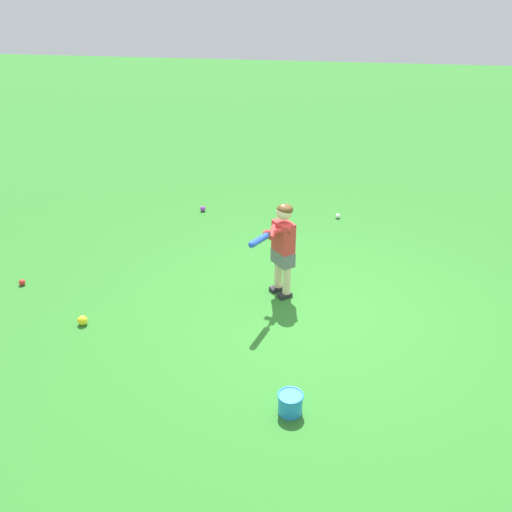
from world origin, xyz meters
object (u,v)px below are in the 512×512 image
object	(u,v)px
play_ball_far_left	(83,320)
play_ball_far_right	(338,216)
play_ball_behind_batter	(203,209)
play_ball_near_batter	(22,282)
child_batter	(282,243)
toy_bucket	(290,403)

from	to	relation	value
play_ball_far_left	play_ball_far_right	size ratio (longest dim) A/B	1.38
play_ball_behind_batter	play_ball_near_batter	distance (m)	2.95
play_ball_far_left	play_ball_near_batter	bearing A→B (deg)	59.42
child_batter	play_ball_far_left	world-z (taller)	child_batter
play_ball_far_left	play_ball_near_batter	world-z (taller)	play_ball_far_left
play_ball_far_right	toy_bucket	bearing A→B (deg)	177.00
play_ball_far_right	play_ball_near_batter	size ratio (longest dim) A/B	1.02
child_batter	play_ball_behind_batter	bearing A→B (deg)	34.09
play_ball_behind_batter	toy_bucket	xyz separation A→B (m)	(-4.06, -1.84, 0.06)
play_ball_far_left	play_ball_far_right	distance (m)	4.09
play_ball_far_right	play_ball_behind_batter	bearing A→B (deg)	92.40
child_batter	toy_bucket	bearing A→B (deg)	-169.78
play_ball_far_right	toy_bucket	world-z (taller)	toy_bucket
child_batter	play_ball_far_right	world-z (taller)	child_batter
play_ball_behind_batter	play_ball_far_right	size ratio (longest dim) A/B	1.13
play_ball_far_left	play_ball_behind_batter	world-z (taller)	play_ball_far_left
play_ball_far_left	toy_bucket	xyz separation A→B (m)	(-0.88, -2.25, 0.05)
child_batter	play_ball_behind_batter	distance (m)	2.76
child_batter	toy_bucket	size ratio (longest dim) A/B	5.00
play_ball_behind_batter	play_ball_near_batter	xyz separation A→B (m)	(-2.55, 1.48, -0.01)
play_ball_far_left	play_ball_behind_batter	bearing A→B (deg)	-7.49
play_ball_behind_batter	toy_bucket	bearing A→B (deg)	-155.64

